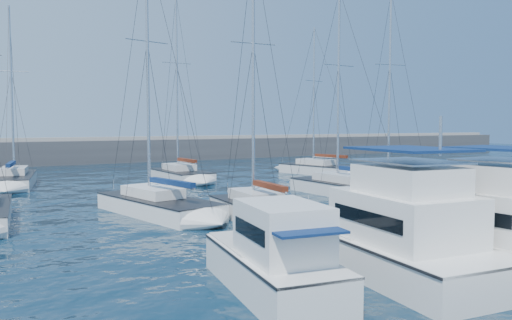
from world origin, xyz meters
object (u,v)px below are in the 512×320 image
sailboat_back_b (181,175)px  sailboat_back_c (320,169)px  motor_yacht_stbd_inner (477,236)px  sailboat_back_a (13,180)px  motor_yacht_port_outer (275,262)px  sailboat_mid_d (346,188)px  motor_yacht_port_inner (390,238)px  sailboat_mid_c (259,210)px  sailboat_mid_e (393,183)px  sailboat_mid_b (157,205)px

sailboat_back_b → sailboat_back_c: bearing=-6.6°
motor_yacht_stbd_inner → sailboat_back_a: bearing=104.6°
motor_yacht_port_outer → sailboat_back_a: size_ratio=0.43×
sailboat_back_c → motor_yacht_port_outer: bearing=-142.5°
sailboat_mid_d → motor_yacht_port_inner: bearing=-127.0°
motor_yacht_port_inner → sailboat_mid_c: sailboat_mid_c is taller
motor_yacht_stbd_inner → sailboat_mid_e: (13.09, 16.52, -0.59)m
sailboat_mid_b → sailboat_back_a: bearing=95.6°
motor_yacht_stbd_inner → sailboat_mid_e: bearing=47.2°
sailboat_mid_d → sailboat_mid_e: (5.01, 0.27, 0.03)m
motor_yacht_port_inner → sailboat_back_c: bearing=63.4°
sailboat_mid_c → sailboat_mid_e: sailboat_mid_e is taller
sailboat_mid_e → sailboat_back_c: bearing=89.5°
motor_yacht_stbd_inner → sailboat_back_c: bearing=57.0°
sailboat_mid_e → sailboat_back_b: size_ratio=0.91×
sailboat_mid_b → sailboat_back_a: size_ratio=1.03×
sailboat_back_c → motor_yacht_stbd_inner: bearing=-131.0°
motor_yacht_port_inner → motor_yacht_stbd_inner: (2.92, -1.32, -0.00)m
motor_yacht_port_outer → sailboat_mid_d: size_ratio=0.44×
motor_yacht_stbd_inner → sailboat_mid_b: sailboat_mid_b is taller
motor_yacht_port_inner → sailboat_mid_d: size_ratio=0.67×
sailboat_back_a → motor_yacht_port_inner: bearing=-64.6°
motor_yacht_port_inner → sailboat_mid_b: 14.84m
motor_yacht_port_outer → sailboat_mid_c: 11.64m
sailboat_mid_c → sailboat_mid_b: bearing=138.8°
sailboat_mid_b → sailboat_mid_d: (14.22, 0.46, -0.01)m
motor_yacht_port_outer → sailboat_mid_e: 25.69m
sailboat_mid_b → sailboat_mid_d: bearing=-9.6°
motor_yacht_port_outer → sailboat_mid_b: sailboat_mid_b is taller
sailboat_mid_b → sailboat_back_c: 26.13m
sailboat_mid_c → sailboat_back_c: sailboat_back_c is taller
motor_yacht_port_inner → sailboat_back_b: (4.40, 29.56, -0.58)m
sailboat_back_a → sailboat_back_c: bearing=0.2°
sailboat_mid_b → sailboat_back_b: 16.90m
motor_yacht_port_inner → sailboat_back_b: 29.89m
sailboat_back_a → sailboat_back_b: (13.32, -3.59, 0.04)m
motor_yacht_stbd_inner → sailboat_mid_b: bearing=106.9°
sailboat_mid_e → sailboat_mid_b: bearing=-165.3°
sailboat_back_c → sailboat_back_a: bearing=157.6°
sailboat_mid_b → sailboat_back_b: sailboat_back_b is taller
motor_yacht_stbd_inner → sailboat_back_c: (16.11, 29.50, -0.61)m
sailboat_mid_b → sailboat_mid_c: bearing=-57.5°
sailboat_mid_d → sailboat_mid_e: 5.02m
sailboat_back_a → sailboat_back_c: (27.96, -4.97, 0.01)m
sailboat_back_b → sailboat_back_c: 14.70m
motor_yacht_port_inner → sailboat_back_a: bearing=112.5°
sailboat_mid_c → sailboat_mid_d: 11.15m
motor_yacht_port_outer → sailboat_mid_d: bearing=53.2°
motor_yacht_port_inner → sailboat_mid_c: 10.28m
sailboat_mid_b → sailboat_mid_c: size_ratio=1.04×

